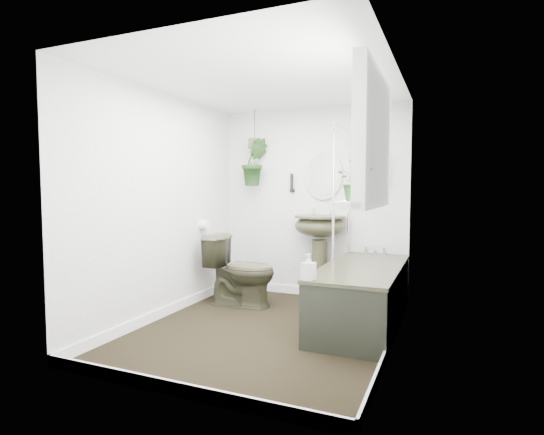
% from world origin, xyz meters
% --- Properties ---
extents(floor, '(2.30, 2.80, 0.02)m').
position_xyz_m(floor, '(0.00, 0.00, -0.01)').
color(floor, black).
rests_on(floor, ground).
extents(ceiling, '(2.30, 2.80, 0.02)m').
position_xyz_m(ceiling, '(0.00, 0.00, 2.31)').
color(ceiling, white).
rests_on(ceiling, ground).
extents(wall_back, '(2.30, 0.02, 2.30)m').
position_xyz_m(wall_back, '(0.00, 1.41, 1.15)').
color(wall_back, silver).
rests_on(wall_back, ground).
extents(wall_front, '(2.30, 0.02, 2.30)m').
position_xyz_m(wall_front, '(0.00, -1.41, 1.15)').
color(wall_front, silver).
rests_on(wall_front, ground).
extents(wall_left, '(0.02, 2.80, 2.30)m').
position_xyz_m(wall_left, '(-1.16, 0.00, 1.15)').
color(wall_left, silver).
rests_on(wall_left, ground).
extents(wall_right, '(0.02, 2.80, 2.30)m').
position_xyz_m(wall_right, '(1.16, 0.00, 1.15)').
color(wall_right, silver).
rests_on(wall_right, ground).
extents(skirting, '(2.30, 2.80, 0.10)m').
position_xyz_m(skirting, '(0.00, 0.00, 0.05)').
color(skirting, white).
rests_on(skirting, floor).
extents(bathtub, '(0.72, 1.72, 0.58)m').
position_xyz_m(bathtub, '(0.80, 0.50, 0.29)').
color(bathtub, '#353523').
rests_on(bathtub, floor).
extents(bath_screen, '(0.04, 0.72, 1.40)m').
position_xyz_m(bath_screen, '(0.47, 0.99, 1.28)').
color(bath_screen, silver).
rests_on(bath_screen, bathtub).
extents(shower_box, '(0.20, 0.10, 0.35)m').
position_xyz_m(shower_box, '(0.80, 1.34, 1.55)').
color(shower_box, white).
rests_on(shower_box, wall_back).
extents(oval_mirror, '(0.46, 0.03, 0.62)m').
position_xyz_m(oval_mirror, '(0.15, 1.37, 1.50)').
color(oval_mirror, beige).
rests_on(oval_mirror, wall_back).
extents(wall_sconce, '(0.04, 0.04, 0.22)m').
position_xyz_m(wall_sconce, '(-0.25, 1.36, 1.40)').
color(wall_sconce, black).
rests_on(wall_sconce, wall_back).
extents(toilet_roll_holder, '(0.11, 0.11, 0.11)m').
position_xyz_m(toilet_roll_holder, '(-1.10, 0.70, 0.90)').
color(toilet_roll_holder, white).
rests_on(toilet_roll_holder, wall_left).
extents(window_recess, '(0.08, 1.00, 0.90)m').
position_xyz_m(window_recess, '(1.09, -0.70, 1.65)').
color(window_recess, white).
rests_on(window_recess, wall_right).
extents(window_sill, '(0.18, 1.00, 0.04)m').
position_xyz_m(window_sill, '(1.02, -0.70, 1.23)').
color(window_sill, white).
rests_on(window_sill, wall_right).
extents(window_blinds, '(0.01, 0.86, 0.76)m').
position_xyz_m(window_blinds, '(1.04, -0.70, 1.65)').
color(window_blinds, white).
rests_on(window_blinds, wall_right).
extents(toilet, '(0.80, 0.48, 0.80)m').
position_xyz_m(toilet, '(-0.60, 0.67, 0.40)').
color(toilet, '#353523').
rests_on(toilet, floor).
extents(pedestal_sink, '(0.66, 0.59, 1.02)m').
position_xyz_m(pedestal_sink, '(0.15, 1.24, 0.51)').
color(pedestal_sink, '#353523').
rests_on(pedestal_sink, floor).
extents(sill_plant, '(0.24, 0.21, 0.24)m').
position_xyz_m(sill_plant, '(1.04, -0.99, 1.37)').
color(sill_plant, black).
rests_on(sill_plant, window_sill).
extents(hanging_plant, '(0.41, 0.39, 0.59)m').
position_xyz_m(hanging_plant, '(-0.70, 1.25, 1.65)').
color(hanging_plant, black).
rests_on(hanging_plant, ceiling).
extents(soap_bottle, '(0.12, 0.12, 0.21)m').
position_xyz_m(soap_bottle, '(0.51, -0.29, 0.69)').
color(soap_bottle, '#332B29').
rests_on(soap_bottle, bathtub).
extents(hanging_pot, '(0.16, 0.16, 0.12)m').
position_xyz_m(hanging_pot, '(-0.70, 1.25, 1.89)').
color(hanging_pot, brown).
rests_on(hanging_pot, ceiling).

